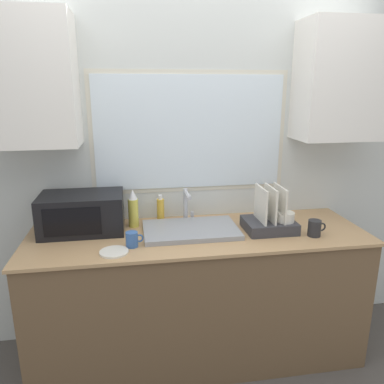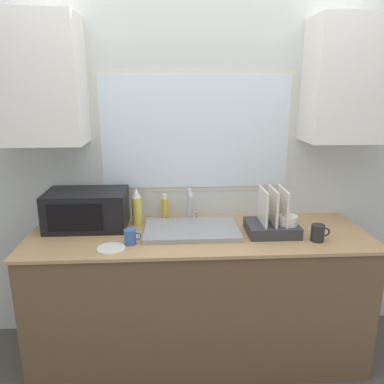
% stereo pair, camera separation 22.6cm
% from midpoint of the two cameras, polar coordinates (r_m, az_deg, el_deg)
% --- Properties ---
extents(countertop, '(2.14, 0.70, 0.89)m').
position_cam_midpoint_polar(countertop, '(2.58, -1.66, -15.40)').
color(countertop, brown).
rests_on(countertop, ground_plane).
extents(wall_back, '(6.00, 0.38, 2.60)m').
position_cam_midpoint_polar(wall_back, '(2.56, -2.81, 7.51)').
color(wall_back, silver).
rests_on(wall_back, ground_plane).
extents(sink_basin, '(0.60, 0.39, 0.03)m').
position_cam_midpoint_polar(sink_basin, '(2.39, -2.92, -5.82)').
color(sink_basin, gray).
rests_on(sink_basin, countertop).
extents(faucet, '(0.08, 0.19, 0.23)m').
position_cam_midpoint_polar(faucet, '(2.54, -3.35, -1.63)').
color(faucet, '#B7B7BC').
rests_on(faucet, countertop).
extents(microwave, '(0.51, 0.33, 0.24)m').
position_cam_midpoint_polar(microwave, '(2.50, -18.91, -3.08)').
color(microwave, black).
rests_on(microwave, countertop).
extents(dish_rack, '(0.32, 0.26, 0.29)m').
position_cam_midpoint_polar(dish_rack, '(2.43, 9.35, -4.26)').
color(dish_rack, '#333338').
rests_on(dish_rack, countertop).
extents(spray_bottle, '(0.07, 0.07, 0.25)m').
position_cam_midpoint_polar(spray_bottle, '(2.50, -11.53, -2.57)').
color(spray_bottle, '#D8CC4C').
rests_on(spray_bottle, countertop).
extents(soap_bottle, '(0.05, 0.05, 0.19)m').
position_cam_midpoint_polar(soap_bottle, '(2.58, -7.32, -2.71)').
color(soap_bottle, gold).
rests_on(soap_bottle, countertop).
extents(mug_near_sink, '(0.10, 0.07, 0.09)m').
position_cam_midpoint_polar(mug_near_sink, '(2.22, -12.02, -7.13)').
color(mug_near_sink, '#335999').
rests_on(mug_near_sink, countertop).
extents(mug_by_rack, '(0.12, 0.08, 0.10)m').
position_cam_midpoint_polar(mug_by_rack, '(2.41, 15.67, -5.37)').
color(mug_by_rack, '#262628').
rests_on(mug_by_rack, countertop).
extents(small_plate, '(0.16, 0.16, 0.01)m').
position_cam_midpoint_polar(small_plate, '(2.17, -14.78, -8.90)').
color(small_plate, silver).
rests_on(small_plate, countertop).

